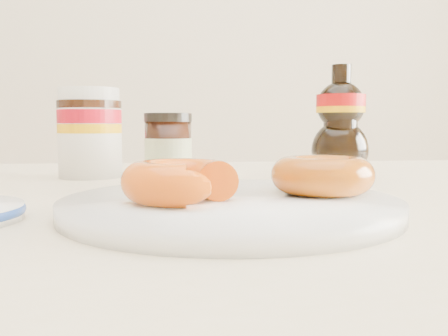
{
  "coord_description": "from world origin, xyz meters",
  "views": [
    {
      "loc": [
        -0.03,
        -0.45,
        0.83
      ],
      "look_at": [
        0.02,
        0.01,
        0.79
      ],
      "focal_mm": 40.0,
      "sensor_mm": 36.0,
      "label": 1
    }
  ],
  "objects": [
    {
      "name": "dining_table",
      "position": [
        0.0,
        0.1,
        0.67
      ],
      "size": [
        1.4,
        0.9,
        0.75
      ],
      "color": "beige",
      "rests_on": "ground"
    },
    {
      "name": "plate",
      "position": [
        0.02,
        -0.04,
        0.76
      ],
      "size": [
        0.28,
        0.28,
        0.01
      ],
      "color": "white",
      "rests_on": "dining_table"
    },
    {
      "name": "donut_bitten",
      "position": [
        -0.02,
        -0.05,
        0.78
      ],
      "size": [
        0.1,
        0.1,
        0.03
      ],
      "primitive_type": "torus",
      "rotation": [
        0.0,
        0.0,
        -0.07
      ],
      "color": "#CA4F0B",
      "rests_on": "plate"
    },
    {
      "name": "donut_whole",
      "position": [
        0.1,
        -0.02,
        0.78
      ],
      "size": [
        0.1,
        0.1,
        0.03
      ],
      "primitive_type": "torus",
      "rotation": [
        0.0,
        0.0,
        0.13
      ],
      "color": "#914E09",
      "rests_on": "plate"
    },
    {
      "name": "nutella_jar",
      "position": [
        -0.15,
        0.28,
        0.82
      ],
      "size": [
        0.09,
        0.09,
        0.13
      ],
      "rotation": [
        0.0,
        0.0,
        -0.3
      ],
      "color": "white",
      "rests_on": "dining_table"
    },
    {
      "name": "syrup_bottle",
      "position": [
        0.21,
        0.24,
        0.83
      ],
      "size": [
        0.1,
        0.09,
        0.16
      ],
      "primitive_type": null,
      "rotation": [
        0.0,
        0.0,
        -0.31
      ],
      "color": "black",
      "rests_on": "dining_table"
    },
    {
      "name": "dark_jar",
      "position": [
        -0.03,
        0.13,
        0.79
      ],
      "size": [
        0.06,
        0.06,
        0.09
      ],
      "rotation": [
        0.0,
        0.0,
        0.37
      ],
      "color": "black",
      "rests_on": "dining_table"
    }
  ]
}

